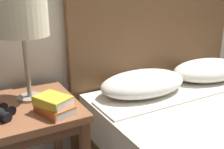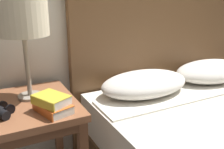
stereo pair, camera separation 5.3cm
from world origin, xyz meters
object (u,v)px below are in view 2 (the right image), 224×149
(book_on_nightstand, at_px, (53,108))
(book_stacked_on_top, at_px, (51,100))
(nightstand, at_px, (28,119))
(table_lamp, at_px, (22,18))

(book_on_nightstand, xyz_separation_m, book_stacked_on_top, (-0.01, -0.00, 0.04))
(nightstand, distance_m, book_on_nightstand, 0.21)
(book_on_nightstand, bearing_deg, nightstand, 121.91)
(nightstand, relative_size, book_on_nightstand, 2.85)
(table_lamp, relative_size, book_on_nightstand, 2.50)
(nightstand, distance_m, table_lamp, 0.52)
(nightstand, bearing_deg, table_lamp, 65.53)
(nightstand, xyz_separation_m, table_lamp, (0.03, 0.07, 0.51))
(table_lamp, height_order, book_stacked_on_top, table_lamp)
(book_on_nightstand, bearing_deg, table_lamp, 105.50)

